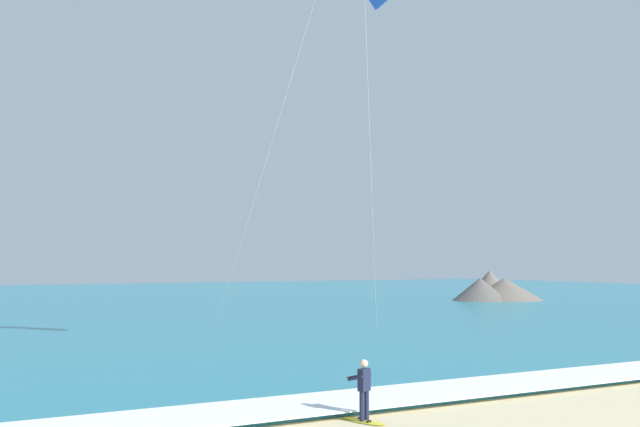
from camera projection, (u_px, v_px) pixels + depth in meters
name	position (u px, v px, depth m)	size (l,w,h in m)	color
sea	(111.00, 301.00, 74.99)	(200.00, 120.00, 0.20)	teal
surf_foam	(459.00, 388.00, 22.75)	(200.00, 2.95, 0.04)	white
surfboard	(364.00, 421.00, 18.89)	(0.91, 1.46, 0.09)	yellow
kitesurfer	(364.00, 387.00, 18.97)	(0.64, 0.64, 1.69)	#191E38
headland_right	(494.00, 289.00, 76.62)	(11.00, 9.45, 3.42)	#56514C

